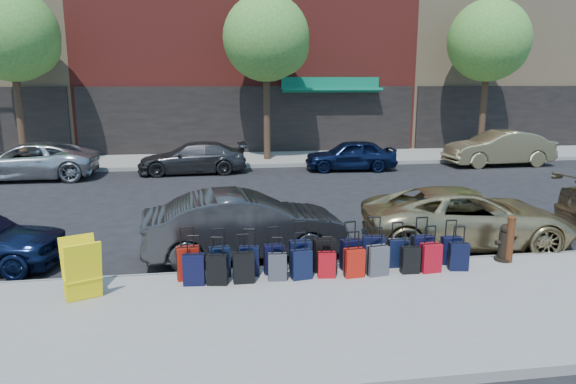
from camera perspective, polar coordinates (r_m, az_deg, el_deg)
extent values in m
plane|color=black|center=(14.44, -0.10, -2.52)|extent=(120.00, 120.00, 0.00)
cube|color=gray|center=(8.41, 6.67, -13.28)|extent=(60.00, 4.00, 0.15)
cube|color=gray|center=(24.16, -3.63, 3.67)|extent=(60.00, 4.00, 0.15)
cube|color=gray|center=(10.21, 3.67, -8.48)|extent=(60.00, 0.08, 0.15)
cube|color=gray|center=(22.18, -3.17, 2.90)|extent=(60.00, 0.08, 0.15)
cube|color=black|center=(25.91, -4.07, 7.87)|extent=(16.66, 0.15, 3.40)
cube|color=#0B6549|center=(26.12, 4.89, 11.19)|extent=(5.00, 0.91, 0.27)
cube|color=#0B6549|center=(26.41, 4.75, 11.96)|extent=(5.00, 0.10, 0.60)
cube|color=black|center=(31.52, 26.60, 7.40)|extent=(14.70, 0.15, 3.40)
cylinder|color=black|center=(24.64, -27.71, 8.26)|extent=(0.30, 0.30, 4.80)
sphere|color=#387A28|center=(24.68, -28.42, 15.13)|extent=(3.80, 3.80, 3.80)
sphere|color=#387A28|center=(24.47, -26.96, 14.41)|extent=(2.58, 2.58, 2.58)
cylinder|color=black|center=(23.47, -2.37, 9.51)|extent=(0.30, 0.30, 4.80)
sphere|color=#387A28|center=(23.51, -2.44, 16.76)|extent=(3.80, 3.80, 3.80)
sphere|color=#387A28|center=(23.56, -0.92, 15.83)|extent=(2.58, 2.58, 2.58)
cylinder|color=black|center=(26.74, 20.90, 9.07)|extent=(0.30, 0.30, 4.80)
sphere|color=#387A28|center=(26.78, 21.41, 15.41)|extent=(3.80, 3.80, 3.80)
sphere|color=#387A28|center=(27.05, 22.48, 14.48)|extent=(2.58, 2.58, 2.58)
cube|color=maroon|center=(9.55, -11.01, -7.77)|extent=(0.43, 0.27, 0.61)
cylinder|color=black|center=(9.34, -11.17, -3.98)|extent=(0.23, 0.06, 0.03)
cube|color=black|center=(9.58, -7.60, -7.71)|extent=(0.40, 0.25, 0.56)
cylinder|color=black|center=(9.39, -7.71, -4.20)|extent=(0.21, 0.06, 0.03)
cube|color=black|center=(9.61, -4.31, -7.63)|extent=(0.39, 0.25, 0.55)
cylinder|color=black|center=(9.43, -4.36, -4.26)|extent=(0.21, 0.06, 0.03)
cube|color=black|center=(9.66, -1.56, -7.46)|extent=(0.38, 0.23, 0.55)
cylinder|color=black|center=(9.47, -1.58, -4.05)|extent=(0.21, 0.05, 0.03)
cube|color=black|center=(9.74, 1.37, -7.15)|extent=(0.40, 0.23, 0.60)
cylinder|color=black|center=(9.54, 1.39, -3.46)|extent=(0.22, 0.04, 0.03)
cube|color=black|center=(9.79, 4.09, -7.01)|extent=(0.43, 0.25, 0.62)
cylinder|color=black|center=(9.59, 4.16, -3.21)|extent=(0.23, 0.04, 0.03)
cube|color=black|center=(9.94, 7.00, -6.90)|extent=(0.42, 0.28, 0.58)
cylinder|color=black|center=(9.75, 7.10, -3.41)|extent=(0.22, 0.07, 0.03)
cube|color=black|center=(10.06, 9.46, -6.60)|extent=(0.45, 0.30, 0.63)
cylinder|color=black|center=(9.86, 9.60, -2.84)|extent=(0.24, 0.07, 0.03)
cube|color=black|center=(10.22, 12.05, -6.63)|extent=(0.37, 0.22, 0.55)
cylinder|color=black|center=(10.05, 12.20, -3.43)|extent=(0.21, 0.04, 0.03)
cube|color=black|center=(10.37, 14.65, -6.33)|extent=(0.41, 0.24, 0.60)
cylinder|color=black|center=(10.18, 14.84, -2.85)|extent=(0.23, 0.04, 0.03)
cube|color=black|center=(10.64, 17.63, -6.19)|extent=(0.38, 0.22, 0.55)
cylinder|color=black|center=(10.47, 17.84, -3.10)|extent=(0.21, 0.05, 0.03)
cube|color=black|center=(9.31, -10.42, -8.47)|extent=(0.39, 0.24, 0.55)
cylinder|color=black|center=(9.11, -10.56, -4.93)|extent=(0.21, 0.05, 0.03)
cube|color=black|center=(9.26, -7.88, -8.56)|extent=(0.39, 0.27, 0.53)
cylinder|color=black|center=(9.07, -7.99, -5.14)|extent=(0.20, 0.07, 0.03)
cube|color=black|center=(9.28, -4.95, -8.37)|extent=(0.37, 0.22, 0.55)
cylinder|color=black|center=(9.09, -5.02, -4.85)|extent=(0.21, 0.03, 0.03)
cube|color=#3A3A3F|center=(9.37, -1.19, -8.32)|extent=(0.35, 0.22, 0.49)
cylinder|color=black|center=(9.19, -1.21, -5.21)|extent=(0.19, 0.05, 0.03)
cube|color=black|center=(9.42, 1.48, -8.06)|extent=(0.39, 0.26, 0.53)
cylinder|color=black|center=(9.23, 1.50, -4.67)|extent=(0.21, 0.06, 0.03)
cube|color=#A90A13|center=(9.52, 4.31, -8.06)|extent=(0.34, 0.22, 0.47)
cylinder|color=black|center=(9.35, 4.36, -5.11)|extent=(0.18, 0.05, 0.03)
cube|color=#B3160B|center=(9.59, 7.36, -7.81)|extent=(0.38, 0.24, 0.53)
cylinder|color=black|center=(9.41, 7.45, -4.52)|extent=(0.20, 0.05, 0.03)
cube|color=#424248|center=(9.72, 9.91, -7.51)|extent=(0.41, 0.28, 0.56)
cylinder|color=black|center=(9.53, 10.04, -4.05)|extent=(0.22, 0.07, 0.03)
cube|color=black|center=(9.96, 13.41, -7.36)|extent=(0.34, 0.20, 0.50)
cylinder|color=black|center=(9.79, 13.57, -4.36)|extent=(0.19, 0.04, 0.03)
cube|color=#A20A18|center=(10.10, 15.56, -7.06)|extent=(0.39, 0.25, 0.55)
cylinder|color=black|center=(9.92, 15.75, -3.78)|extent=(0.21, 0.05, 0.03)
cube|color=black|center=(10.36, 18.41, -6.81)|extent=(0.39, 0.26, 0.53)
cylinder|color=black|center=(10.19, 18.63, -3.76)|extent=(0.20, 0.06, 0.03)
cylinder|color=black|center=(11.26, 22.78, -6.88)|extent=(0.34, 0.34, 0.06)
cylinder|color=black|center=(11.17, 22.91, -5.44)|extent=(0.23, 0.23, 0.53)
sphere|color=black|center=(11.08, 23.05, -3.80)|extent=(0.21, 0.21, 0.21)
cylinder|color=black|center=(11.16, 22.93, -5.16)|extent=(0.38, 0.10, 0.10)
cylinder|color=#38190C|center=(11.09, 23.44, -4.93)|extent=(0.15, 0.15, 0.91)
cylinder|color=#38190C|center=(10.97, 23.64, -2.67)|extent=(0.17, 0.17, 0.04)
cube|color=yellow|center=(9.01, -21.75, -8.27)|extent=(0.62, 0.46, 1.01)
cube|color=yellow|center=(9.35, -22.17, -7.55)|extent=(0.62, 0.46, 1.01)
cube|color=yellow|center=(9.23, -21.89, -8.80)|extent=(0.66, 0.56, 0.02)
imported|color=#303032|center=(10.89, -4.77, -3.69)|extent=(4.37, 1.84, 1.40)
imported|color=tan|center=(12.36, 19.24, -2.64)|extent=(4.92, 2.73, 1.30)
imported|color=#BABDC2|center=(21.83, -26.92, 3.09)|extent=(5.04, 2.33, 1.40)
imported|color=#333336|center=(21.10, -10.57, 3.75)|extent=(4.35, 1.82, 1.25)
imported|color=#0B1433|center=(21.60, 6.96, 4.10)|extent=(3.87, 1.78, 1.28)
imported|color=#988B5D|center=(24.47, 22.36, 4.52)|extent=(4.69, 1.72, 1.54)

